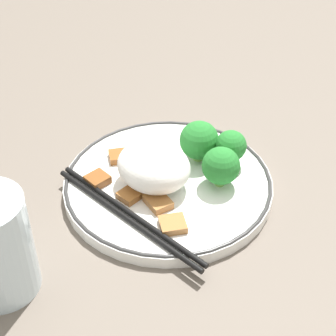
{
  "coord_description": "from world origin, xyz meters",
  "views": [
    {
      "loc": [
        0.3,
        -0.43,
        0.47
      ],
      "look_at": [
        0.0,
        0.0,
        0.04
      ],
      "focal_mm": 60.0,
      "sensor_mm": 36.0,
      "label": 1
    }
  ],
  "objects_px": {
    "broccoli_back_center": "(231,146)",
    "broccoli_back_right": "(199,140)",
    "broccoli_back_left": "(221,166)",
    "chopsticks": "(125,214)",
    "plate": "(168,184)"
  },
  "relations": [
    {
      "from": "plate",
      "to": "broccoli_back_left",
      "type": "distance_m",
      "value": 0.07
    },
    {
      "from": "broccoli_back_left",
      "to": "broccoli_back_center",
      "type": "height_order",
      "value": "broccoli_back_left"
    },
    {
      "from": "broccoli_back_right",
      "to": "chopsticks",
      "type": "height_order",
      "value": "broccoli_back_right"
    },
    {
      "from": "plate",
      "to": "broccoli_back_left",
      "type": "height_order",
      "value": "broccoli_back_left"
    },
    {
      "from": "broccoli_back_center",
      "to": "broccoli_back_right",
      "type": "xyz_separation_m",
      "value": [
        -0.04,
        -0.01,
        0.0
      ]
    },
    {
      "from": "broccoli_back_center",
      "to": "broccoli_back_left",
      "type": "bearing_deg",
      "value": -75.91
    },
    {
      "from": "plate",
      "to": "broccoli_back_left",
      "type": "relative_size",
      "value": 4.97
    },
    {
      "from": "chopsticks",
      "to": "broccoli_back_center",
      "type": "bearing_deg",
      "value": 71.89
    },
    {
      "from": "plate",
      "to": "broccoli_back_left",
      "type": "xyz_separation_m",
      "value": [
        0.06,
        0.03,
        0.03
      ]
    },
    {
      "from": "broccoli_back_center",
      "to": "chopsticks",
      "type": "height_order",
      "value": "broccoli_back_center"
    },
    {
      "from": "broccoli_back_left",
      "to": "chopsticks",
      "type": "height_order",
      "value": "broccoli_back_left"
    },
    {
      "from": "plate",
      "to": "chopsticks",
      "type": "height_order",
      "value": "chopsticks"
    },
    {
      "from": "broccoli_back_left",
      "to": "chopsticks",
      "type": "bearing_deg",
      "value": -118.5
    },
    {
      "from": "broccoli_back_center",
      "to": "broccoli_back_right",
      "type": "bearing_deg",
      "value": -161.09
    },
    {
      "from": "plate",
      "to": "chopsticks",
      "type": "relative_size",
      "value": 1.12
    }
  ]
}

